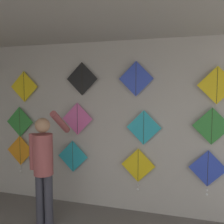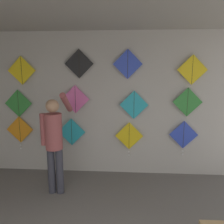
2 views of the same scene
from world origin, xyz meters
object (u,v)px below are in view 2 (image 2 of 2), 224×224
(kite_11, at_px, (192,70))
(kite_6, at_px, (134,105))
(kite_10, at_px, (128,64))
(kite_9, at_px, (79,64))
(kite_5, at_px, (75,99))
(kite_8, at_px, (22,71))
(kite_7, at_px, (187,102))
(kite_3, at_px, (183,136))
(kite_1, at_px, (72,132))
(shopkeeper, at_px, (54,138))
(kite_2, at_px, (129,137))
(kite_4, at_px, (18,103))
(kite_0, at_px, (20,131))

(kite_11, bearing_deg, kite_6, 180.00)
(kite_10, height_order, kite_11, kite_10)
(kite_9, xyz_separation_m, kite_10, (0.92, 0.00, -0.01))
(kite_5, xyz_separation_m, kite_8, (-1.04, 0.00, 0.55))
(kite_6, xyz_separation_m, kite_10, (-0.13, 0.00, 0.77))
(kite_7, distance_m, kite_8, 3.23)
(kite_3, relative_size, kite_5, 1.25)
(kite_1, bearing_deg, shopkeeper, -96.85)
(kite_2, height_order, kite_11, kite_11)
(kite_4, height_order, kite_6, kite_4)
(kite_10, xyz_separation_m, kite_11, (1.19, 0.00, -0.11))
(kite_2, distance_m, kite_10, 1.41)
(kite_10, bearing_deg, kite_3, -0.04)
(kite_8, bearing_deg, kite_5, 0.00)
(kite_5, bearing_deg, kite_7, 0.00)
(kite_7, height_order, kite_8, kite_8)
(kite_8, distance_m, kite_11, 3.23)
(kite_6, height_order, kite_8, kite_8)
(shopkeeper, relative_size, kite_3, 2.49)
(kite_6, bearing_deg, kite_10, 180.00)
(kite_0, bearing_deg, kite_5, 0.03)
(kite_1, distance_m, kite_9, 1.35)
(kite_10, bearing_deg, kite_11, 0.00)
(kite_6, xyz_separation_m, kite_9, (-1.05, 0.00, 0.78))
(kite_1, xyz_separation_m, kite_9, (0.19, 0.00, 1.34))
(kite_2, relative_size, kite_7, 1.25)
(kite_8, xyz_separation_m, kite_11, (3.23, 0.00, 0.01))
(kite_2, bearing_deg, kite_0, 180.00)
(kite_4, height_order, kite_11, kite_11)
(kite_4, bearing_deg, kite_0, -176.58)
(kite_3, xyz_separation_m, kite_11, (0.09, 0.00, 1.26))
(kite_3, relative_size, kite_9, 1.25)
(shopkeeper, distance_m, kite_6, 1.60)
(kite_1, bearing_deg, kite_6, 0.00)
(kite_4, bearing_deg, kite_5, 0.00)
(shopkeeper, bearing_deg, kite_8, 136.13)
(shopkeeper, height_order, kite_1, shopkeeper)
(kite_7, relative_size, kite_10, 1.00)
(kite_1, bearing_deg, kite_10, 0.00)
(kite_2, xyz_separation_m, kite_7, (1.09, 0.00, 0.71))
(kite_7, xyz_separation_m, kite_11, (0.05, 0.00, 0.60))
(kite_4, height_order, kite_7, kite_7)
(kite_0, distance_m, kite_10, 2.54)
(shopkeeper, xyz_separation_m, kite_6, (1.33, 0.77, 0.45))
(kite_9, bearing_deg, kite_7, 0.00)
(kite_5, relative_size, kite_10, 1.00)
(kite_11, bearing_deg, kite_1, 180.00)
(kite_3, bearing_deg, kite_11, 0.45)
(kite_1, distance_m, kite_6, 1.36)
(kite_5, relative_size, kite_8, 1.00)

